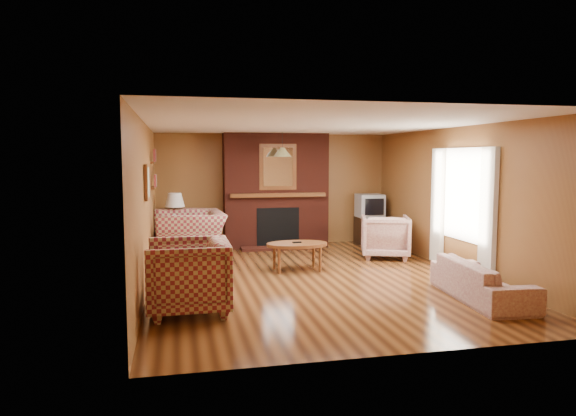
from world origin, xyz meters
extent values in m
plane|color=#3F200D|center=(0.00, 0.00, 0.00)|extent=(6.50, 6.50, 0.00)
plane|color=silver|center=(0.00, 0.00, 2.40)|extent=(6.50, 6.50, 0.00)
plane|color=olive|center=(0.00, 3.25, 1.20)|extent=(6.50, 0.00, 6.50)
plane|color=olive|center=(0.00, -3.25, 1.20)|extent=(6.50, 0.00, 6.50)
plane|color=olive|center=(-2.50, 0.00, 1.20)|extent=(0.00, 6.50, 6.50)
plane|color=olive|center=(2.50, 0.00, 1.20)|extent=(0.00, 6.50, 6.50)
cube|color=#491810|center=(0.00, 3.00, 1.20)|extent=(2.20, 0.50, 2.40)
cube|color=black|center=(0.00, 2.77, 0.45)|extent=(0.90, 0.06, 0.80)
cube|color=#491810|center=(0.00, 2.60, 0.03)|extent=(1.60, 0.35, 0.06)
cube|color=brown|center=(0.00, 2.73, 1.12)|extent=(2.00, 0.18, 0.08)
cube|color=brown|center=(0.00, 2.76, 1.70)|extent=(0.78, 0.05, 0.95)
cube|color=white|center=(0.00, 2.73, 1.70)|extent=(0.62, 0.02, 0.80)
cube|color=beige|center=(2.44, -0.95, 1.05)|extent=(0.08, 0.35, 2.00)
cube|color=beige|center=(2.44, 0.55, 1.05)|extent=(0.08, 0.35, 2.00)
cube|color=white|center=(2.48, -0.20, 1.30)|extent=(0.03, 1.10, 1.50)
cube|color=brown|center=(-2.47, 1.90, 1.35)|extent=(0.06, 0.55, 0.04)
cube|color=brown|center=(-2.47, 1.90, 1.80)|extent=(0.06, 0.55, 0.04)
cube|color=brown|center=(-2.47, -0.30, 1.55)|extent=(0.04, 0.40, 0.50)
cube|color=white|center=(-2.44, -0.30, 1.55)|extent=(0.01, 0.32, 0.42)
cylinder|color=black|center=(0.00, 2.30, 2.22)|extent=(0.01, 0.01, 0.35)
cone|color=#AB8144|center=(0.00, 2.30, 2.00)|extent=(0.36, 0.36, 0.18)
imported|color=maroon|center=(-1.85, 1.85, 0.45)|extent=(1.31, 1.48, 0.91)
imported|color=maroon|center=(-1.95, -1.43, 0.45)|extent=(1.00, 0.97, 0.91)
imported|color=beige|center=(1.90, -1.67, 0.26)|extent=(0.84, 1.82, 0.52)
imported|color=beige|center=(1.79, 1.32, 0.40)|extent=(1.10, 1.12, 0.81)
ellipsoid|color=brown|center=(-0.11, 0.58, 0.44)|extent=(1.03, 0.64, 0.05)
cube|color=black|center=(-0.11, 0.58, 0.48)|extent=(0.15, 0.05, 0.02)
cylinder|color=brown|center=(0.24, 0.79, 0.21)|extent=(0.05, 0.05, 0.41)
cylinder|color=brown|center=(-0.45, 0.79, 0.21)|extent=(0.05, 0.05, 0.41)
cylinder|color=brown|center=(0.24, 0.38, 0.21)|extent=(0.05, 0.05, 0.41)
cylinder|color=brown|center=(-0.45, 0.38, 0.21)|extent=(0.05, 0.05, 0.41)
cube|color=brown|center=(-2.10, 2.45, 0.29)|extent=(0.47, 0.47, 0.58)
sphere|color=white|center=(-2.10, 2.45, 0.73)|extent=(0.31, 0.31, 0.31)
cylinder|color=black|center=(-2.10, 2.45, 0.90)|extent=(0.03, 0.03, 0.10)
cone|color=silver|center=(-2.10, 2.45, 1.08)|extent=(0.38, 0.38, 0.27)
cube|color=black|center=(2.05, 2.80, 0.30)|extent=(0.56, 0.51, 0.60)
cube|color=#A7AAAF|center=(2.05, 2.80, 0.85)|extent=(0.56, 0.54, 0.50)
cube|color=black|center=(2.05, 2.53, 0.85)|extent=(0.42, 0.04, 0.35)
camera|label=1|loc=(-2.07, -7.69, 1.89)|focal=32.00mm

